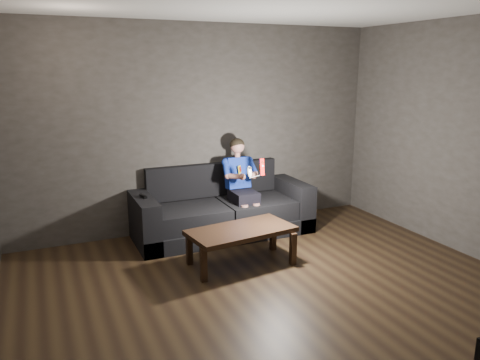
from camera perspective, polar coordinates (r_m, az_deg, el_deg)
name	(u,v)px	position (r m, az deg, el deg)	size (l,w,h in m)	color
floor	(294,309)	(4.44, 6.58, -15.35)	(5.00, 5.00, 0.00)	black
back_wall	(200,129)	(6.21, -4.85, 6.25)	(5.00, 0.04, 2.70)	#36322E
sofa	(221,212)	(6.17, -2.35, -3.88)	(2.29, 0.99, 0.88)	black
child	(241,177)	(6.09, 0.10, 0.31)	(0.46, 0.56, 1.13)	black
wii_remote_red	(262,167)	(5.69, 2.69, 1.60)	(0.06, 0.08, 0.21)	red
nunchuk_white	(250,172)	(5.64, 1.17, 1.00)	(0.07, 0.10, 0.15)	silver
wii_remote_black	(143,196)	(5.71, -11.72, -1.96)	(0.06, 0.15, 0.03)	black
coffee_table	(241,233)	(5.17, 0.14, -6.53)	(1.22, 0.73, 0.42)	black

